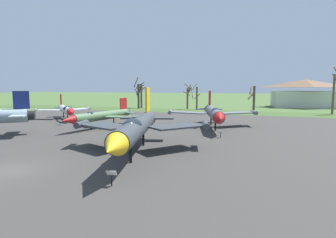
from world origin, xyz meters
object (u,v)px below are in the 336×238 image
Objects in this scene: info_placard_front_left at (220,133)px; visitor_building at (305,94)px; jet_fighter_rear_right at (101,116)px; jet_fighter_front_left at (213,113)px; info_placard_rear_left at (111,176)px; jet_fighter_rear_left at (137,127)px; jet_fighter_rear_center at (65,109)px; info_placard_rear_center at (60,122)px.

visitor_building reaches higher than info_placard_front_left.
visitor_building is at bearing 61.16° from jet_fighter_rear_right.
info_placard_rear_left is (-0.83, -25.92, -1.64)m from jet_fighter_front_left.
visitor_building is (20.65, 71.61, 1.68)m from jet_fighter_rear_left.
info_placard_front_left is 0.08× the size of jet_fighter_rear_center.
jet_fighter_rear_left reaches higher than jet_fighter_rear_center.
jet_fighter_rear_center is 38.20m from info_placard_rear_left.
info_placard_rear_center is 0.05× the size of visitor_building.
jet_fighter_rear_left reaches higher than info_placard_rear_center.
jet_fighter_rear_left is at bearing -37.37° from jet_fighter_rear_center.
visitor_building is at bearing 76.12° from info_placard_front_left.
info_placard_rear_center reaches higher than info_placard_front_left.
info_placard_rear_center is 0.93× the size of info_placard_rear_left.
info_placard_rear_left reaches higher than info_placard_rear_center.
jet_fighter_front_left reaches higher than info_placard_front_left.
visitor_building is (40.47, 59.61, 3.54)m from info_placard_rear_center.
jet_fighter_rear_left reaches higher than jet_fighter_rear_right.
info_placard_front_left is 63.05m from visitor_building.
jet_fighter_rear_right is at bearing 135.35° from jet_fighter_rear_left.
info_placard_rear_center is at bearing -53.99° from jet_fighter_rear_center.
jet_fighter_rear_center reaches higher than info_placard_front_left.
info_placard_front_left is 0.05× the size of jet_fighter_rear_left.
info_placard_rear_center is (-25.37, 1.50, 0.03)m from info_placard_front_left.
info_placard_rear_center is 0.07× the size of jet_fighter_rear_right.
info_placard_rear_center is at bearing 148.79° from jet_fighter_rear_left.
jet_fighter_rear_right is 0.66× the size of visitor_building.
jet_fighter_front_left is 18.46m from jet_fighter_rear_left.
info_placard_rear_left is at bearing -91.84° from jet_fighter_front_left.
jet_fighter_front_left is at bearing -108.18° from visitor_building.
jet_fighter_rear_left is at bearing 106.44° from info_placard_rear_left.
visitor_building is at bearing 71.82° from jet_fighter_front_left.
jet_fighter_front_left reaches higher than info_placard_rear_left.
info_placard_rear_left is 24.50m from jet_fighter_rear_right.
jet_fighter_rear_center is 0.56× the size of visitor_building.
jet_fighter_front_left is 17.60× the size of info_placard_front_left.
jet_fighter_rear_center is 11.45× the size of info_placard_rear_left.
jet_fighter_rear_left is 74.55m from visitor_building.
jet_fighter_rear_left is at bearing -106.09° from visitor_building.
jet_fighter_rear_center reaches higher than info_placard_rear_left.
jet_fighter_rear_left reaches higher than info_placard_front_left.
jet_fighter_rear_center is at bearing 135.47° from info_placard_rear_left.
jet_fighter_rear_left is at bearing -44.65° from jet_fighter_rear_right.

